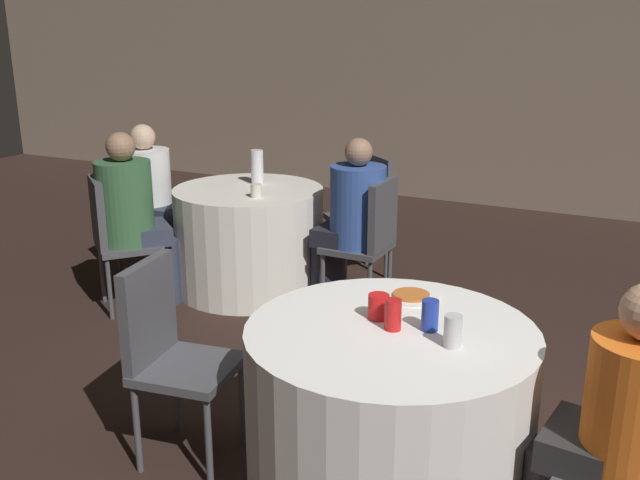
{
  "coord_description": "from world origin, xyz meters",
  "views": [
    {
      "loc": [
        0.63,
        -2.34,
        1.88
      ],
      "look_at": [
        -0.87,
        0.66,
        0.85
      ],
      "focal_mm": 40.0,
      "sensor_mm": 36.0,
      "label": 1
    }
  ],
  "objects": [
    {
      "name": "wall_back",
      "position": [
        0.0,
        5.1,
        1.4
      ],
      "size": [
        16.0,
        0.06,
        2.8
      ],
      "color": "gray",
      "rests_on": "ground_plane"
    },
    {
      "name": "table_near",
      "position": [
        -0.25,
        0.03,
        0.38
      ],
      "size": [
        1.14,
        1.14,
        0.75
      ],
      "color": "white",
      "rests_on": "ground_plane"
    },
    {
      "name": "table_far",
      "position": [
        -2.02,
        1.83,
        0.38
      ],
      "size": [
        1.07,
        1.07,
        0.75
      ],
      "color": "white",
      "rests_on": "ground_plane"
    },
    {
      "name": "chair_near_west",
      "position": [
        -1.22,
        -0.11,
        0.55
      ],
      "size": [
        0.46,
        0.45,
        0.91
      ],
      "rotation": [
        0.0,
        0.0,
        -1.42
      ],
      "color": "#47474C",
      "rests_on": "ground_plane"
    },
    {
      "name": "chair_far_southwest",
      "position": [
        -2.62,
        1.1,
        0.55
      ],
      "size": [
        0.56,
        0.56,
        0.91
      ],
      "rotation": [
        0.0,
        0.0,
        -0.69
      ],
      "color": "#47474C",
      "rests_on": "ground_plane"
    },
    {
      "name": "chair_far_west",
      "position": [
        -2.97,
        1.74,
        0.55
      ],
      "size": [
        0.44,
        0.44,
        0.91
      ],
      "rotation": [
        0.0,
        0.0,
        -1.48
      ],
      "color": "#47474C",
      "rests_on": "ground_plane"
    },
    {
      "name": "chair_far_northeast",
      "position": [
        -1.39,
        2.54,
        0.55
      ],
      "size": [
        0.56,
        0.56,
        0.91
      ],
      "rotation": [
        0.0,
        0.0,
        -3.87
      ],
      "color": "#47474C",
      "rests_on": "ground_plane"
    },
    {
      "name": "chair_far_east",
      "position": [
        -1.08,
        1.82,
        0.55
      ],
      "size": [
        0.41,
        0.41,
        0.91
      ],
      "rotation": [
        0.0,
        0.0,
        1.56
      ],
      "color": "#47474C",
      "rests_on": "ground_plane"
    },
    {
      "name": "person_blue_shirt",
      "position": [
        -1.23,
        1.82,
        0.61
      ],
      "size": [
        0.52,
        0.37,
        1.17
      ],
      "rotation": [
        0.0,
        0.0,
        1.56
      ],
      "color": "black",
      "rests_on": "ground_plane"
    },
    {
      "name": "person_green_jacket",
      "position": [
        -2.53,
        1.22,
        0.62
      ],
      "size": [
        0.49,
        0.5,
        1.2
      ],
      "rotation": [
        0.0,
        0.0,
        -0.69
      ],
      "color": "#33384C",
      "rests_on": "ground_plane"
    },
    {
      "name": "person_orange_shirt",
      "position": [
        0.56,
        -0.08,
        0.57
      ],
      "size": [
        0.5,
        0.35,
        1.12
      ],
      "rotation": [
        0.0,
        0.0,
        1.44
      ],
      "color": "#282828",
      "rests_on": "ground_plane"
    },
    {
      "name": "person_white_shirt",
      "position": [
        -2.81,
        1.76,
        0.6
      ],
      "size": [
        0.53,
        0.39,
        1.16
      ],
      "rotation": [
        0.0,
        0.0,
        -1.48
      ],
      "color": "#33384C",
      "rests_on": "ground_plane"
    },
    {
      "name": "pizza_plate_near",
      "position": [
        -0.29,
        0.38,
        0.76
      ],
      "size": [
        0.24,
        0.24,
        0.02
      ],
      "color": "white",
      "rests_on": "table_near"
    },
    {
      "name": "soda_can_red",
      "position": [
        -0.24,
        0.03,
        0.81
      ],
      "size": [
        0.07,
        0.07,
        0.12
      ],
      "color": "red",
      "rests_on": "table_near"
    },
    {
      "name": "soda_can_blue",
      "position": [
        -0.11,
        0.09,
        0.81
      ],
      "size": [
        0.07,
        0.07,
        0.12
      ],
      "color": "#1E38A5",
      "rests_on": "table_near"
    },
    {
      "name": "soda_can_silver",
      "position": [
        0.01,
        -0.01,
        0.81
      ],
      "size": [
        0.07,
        0.07,
        0.12
      ],
      "color": "silver",
      "rests_on": "table_near"
    },
    {
      "name": "cup_near",
      "position": [
        -0.33,
        0.11,
        0.8
      ],
      "size": [
        0.08,
        0.08,
        0.1
      ],
      "color": "red",
      "rests_on": "table_near"
    },
    {
      "name": "bottle_far",
      "position": [
        -2.04,
        2.0,
        0.87
      ],
      "size": [
        0.09,
        0.09,
        0.25
      ],
      "color": "white",
      "rests_on": "table_far"
    },
    {
      "name": "cup_far",
      "position": [
        -1.83,
        1.63,
        0.8
      ],
      "size": [
        0.07,
        0.07,
        0.09
      ],
      "color": "silver",
      "rests_on": "table_far"
    }
  ]
}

